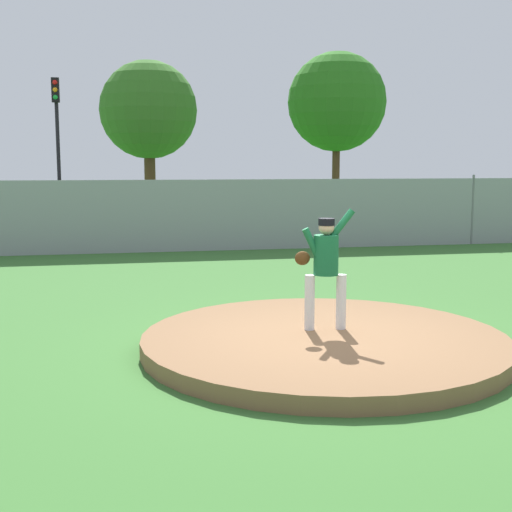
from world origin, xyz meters
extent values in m
plane|color=#386B2D|center=(0.00, 6.00, 0.00)|extent=(80.00, 80.00, 0.00)
cube|color=#2B2B2D|center=(0.00, 14.50, 0.00)|extent=(44.00, 7.00, 0.01)
cylinder|color=brown|center=(0.00, 0.00, 0.10)|extent=(4.61, 4.61, 0.20)
cylinder|color=silver|center=(-0.12, 0.28, 0.56)|extent=(0.13, 0.13, 0.72)
cylinder|color=silver|center=(0.30, 0.23, 0.56)|extent=(0.13, 0.13, 0.72)
cylinder|color=#145933|center=(0.09, 0.25, 1.18)|extent=(0.32, 0.32, 0.51)
cylinder|color=#145933|center=(0.27, 0.25, 1.54)|extent=(0.39, 0.13, 0.47)
cylinder|color=#145933|center=(-0.09, 0.25, 1.31)|extent=(0.29, 0.12, 0.46)
ellipsoid|color=#4C2D14|center=(-0.21, 0.30, 1.14)|extent=(0.20, 0.12, 0.18)
sphere|color=tan|center=(0.09, 0.25, 1.53)|extent=(0.20, 0.20, 0.20)
cylinder|color=black|center=(0.09, 0.25, 1.60)|extent=(0.21, 0.21, 0.09)
sphere|color=white|center=(0.20, 1.34, 0.24)|extent=(0.07, 0.07, 0.07)
cube|color=gray|center=(0.00, 10.00, 0.96)|extent=(37.85, 0.03, 1.92)
cylinder|color=slate|center=(7.57, 10.00, 1.01)|extent=(0.07, 0.07, 2.02)
cube|color=#A81919|center=(0.62, 14.59, 0.67)|extent=(1.85, 4.29, 0.71)
cube|color=black|center=(0.62, 14.59, 1.35)|extent=(1.69, 2.36, 0.65)
cylinder|color=black|center=(0.64, 15.92, 0.32)|extent=(1.88, 0.66, 0.64)
cylinder|color=black|center=(0.61, 13.27, 0.32)|extent=(1.88, 0.66, 0.64)
cube|color=silver|center=(9.72, 14.37, 0.64)|extent=(1.99, 4.79, 0.65)
cube|color=black|center=(9.72, 14.37, 1.26)|extent=(1.79, 2.65, 0.59)
cylinder|color=black|center=(9.75, 15.85, 0.32)|extent=(1.96, 0.68, 0.64)
cylinder|color=black|center=(9.69, 12.90, 0.32)|extent=(1.96, 0.68, 0.64)
cube|color=tan|center=(6.09, 14.20, 0.65)|extent=(1.83, 4.65, 0.66)
cube|color=black|center=(6.09, 14.20, 1.29)|extent=(1.68, 2.56, 0.62)
cylinder|color=black|center=(6.09, 15.64, 0.32)|extent=(1.89, 0.64, 0.64)
cylinder|color=black|center=(6.09, 12.76, 0.32)|extent=(1.89, 0.64, 0.64)
cone|color=orange|center=(-4.23, 17.58, 0.28)|extent=(0.32, 0.32, 0.55)
cube|color=black|center=(-4.23, 17.58, 0.02)|extent=(0.40, 0.40, 0.03)
cylinder|color=black|center=(-4.75, 18.91, 2.76)|extent=(0.14, 0.14, 5.51)
cube|color=black|center=(-4.75, 18.73, 5.06)|extent=(0.28, 0.24, 0.90)
sphere|color=red|center=(-4.75, 18.61, 5.33)|extent=(0.18, 0.18, 0.18)
sphere|color=orange|center=(-4.75, 18.61, 5.06)|extent=(0.18, 0.18, 0.18)
sphere|color=green|center=(-4.75, 18.61, 4.79)|extent=(0.18, 0.18, 0.18)
cylinder|color=#4C331E|center=(-1.06, 24.57, 1.62)|extent=(0.52, 0.52, 3.24)
sphere|color=#306A1F|center=(-1.06, 24.57, 4.84)|extent=(4.57, 4.57, 4.57)
cylinder|color=#4C331E|center=(8.11, 24.39, 1.82)|extent=(0.38, 0.38, 3.65)
sphere|color=#276D1A|center=(8.11, 24.39, 5.35)|extent=(4.85, 4.85, 4.85)
camera|label=1|loc=(-2.48, -7.95, 2.34)|focal=47.22mm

